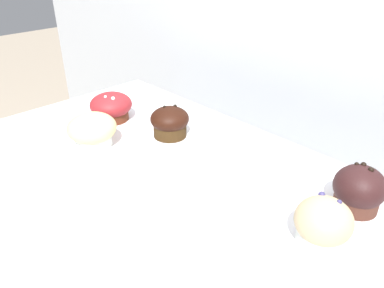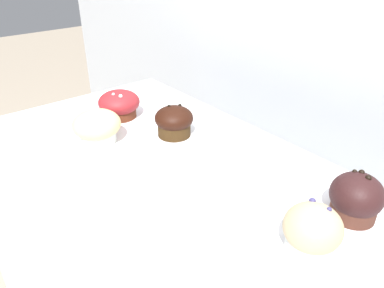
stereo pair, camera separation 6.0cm
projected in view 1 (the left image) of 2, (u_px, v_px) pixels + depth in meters
name	position (u px, v px, depth m)	size (l,w,h in m)	color
wall_back	(300.00, 114.00, 1.22)	(3.20, 0.10, 1.80)	#B2B7BC
muffin_front_center	(323.00, 224.00, 0.61)	(0.09, 0.09, 0.09)	silver
muffin_back_left	(170.00, 122.00, 0.94)	(0.10, 0.10, 0.08)	#35220F
muffin_back_right	(111.00, 107.00, 1.03)	(0.12, 0.12, 0.08)	#502314
muffin_front_left	(359.00, 190.00, 0.69)	(0.09, 0.09, 0.09)	#44241B
muffin_front_right	(92.00, 130.00, 0.90)	(0.12, 0.12, 0.08)	white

